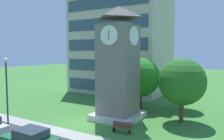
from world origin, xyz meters
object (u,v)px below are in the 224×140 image
clock_tower (118,69)px  tree_near_tower (182,82)px  park_bench (122,127)px  tree_streetside (181,79)px  tree_by_building (141,77)px  street_lamp (7,85)px

clock_tower → tree_near_tower: clock_tower is taller
park_bench → tree_near_tower: bearing=55.7°
clock_tower → park_bench: (2.24, -3.29, -4.70)m
clock_tower → tree_streetside: size_ratio=2.06×
clock_tower → tree_by_building: bearing=85.3°
street_lamp → tree_by_building: street_lamp is taller
park_bench → clock_tower: bearing=124.3°
clock_tower → tree_by_building: size_ratio=1.86×
street_lamp → tree_by_building: size_ratio=1.03×
tree_by_building → tree_near_tower: (5.53, -2.79, 0.13)m
park_bench → tree_streetside: bearing=76.9°
clock_tower → tree_streetside: 8.65m
tree_near_tower → street_lamp: bearing=-143.9°
clock_tower → tree_streetside: (4.67, 7.11, -1.54)m
tree_streetside → tree_by_building: 4.82m
tree_by_building → tree_near_tower: tree_near_tower is taller
clock_tower → street_lamp: (-7.29, -7.52, -1.26)m
tree_streetside → tree_near_tower: size_ratio=0.88×
tree_near_tower → tree_streetside: bearing=104.1°
park_bench → tree_by_building: (-1.84, 8.19, 3.40)m
clock_tower → street_lamp: bearing=-134.1°
clock_tower → tree_near_tower: (5.93, 2.11, -1.16)m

